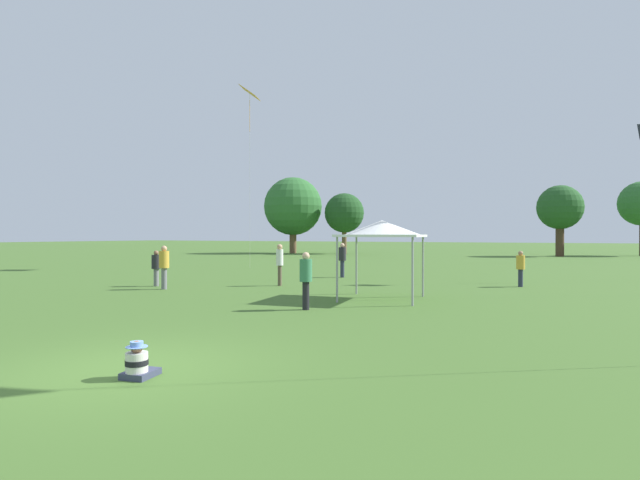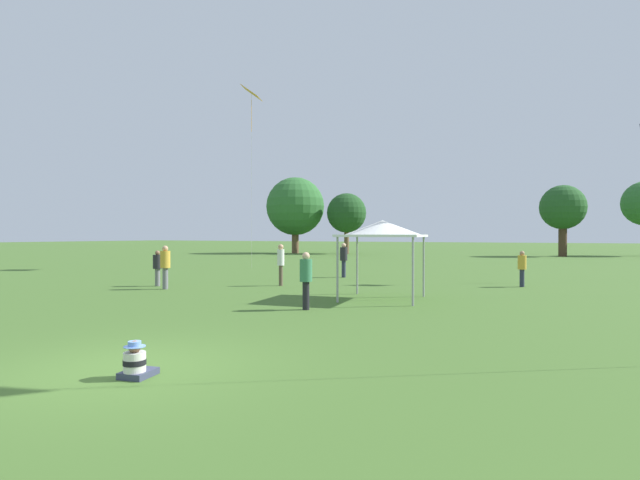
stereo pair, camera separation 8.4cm
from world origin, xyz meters
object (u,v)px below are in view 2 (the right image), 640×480
person_standing_3 (165,263)px  distant_tree_1 (295,207)px  person_standing_1 (158,265)px  kite_4 (251,96)px  seated_toddler (136,363)px  person_standing_0 (306,276)px  distant_tree_2 (347,213)px  canopy_tent (383,229)px  person_standing_4 (522,266)px  distant_tree_3 (563,208)px  person_standing_2 (281,260)px  person_standing_5 (344,257)px

person_standing_3 → distant_tree_1: (-15.31, 37.37, 4.62)m
person_standing_1 → kite_4: bearing=169.5°
seated_toddler → person_standing_1: size_ratio=0.38×
person_standing_0 → distant_tree_2: bearing=111.1°
seated_toddler → canopy_tent: size_ratio=0.19×
person_standing_4 → seated_toddler: bearing=-7.5°
distant_tree_2 → distant_tree_3: bearing=8.4°
person_standing_2 → person_standing_3: (-3.45, -3.33, -0.06)m
kite_4 → distant_tree_1: 27.97m
person_standing_3 → person_standing_5: bearing=42.4°
person_standing_3 → distant_tree_3: 44.22m
person_standing_4 → canopy_tent: size_ratio=0.50×
person_standing_0 → distant_tree_3: size_ratio=0.23×
person_standing_2 → distant_tree_3: distant_tree_3 is taller
person_standing_1 → kite_4: 15.92m
person_standing_1 → distant_tree_1: 39.52m
distant_tree_1 → distant_tree_3: (29.14, 4.45, -0.68)m
person_standing_1 → distant_tree_1: bearing=175.5°
distant_tree_2 → kite_4: bearing=-79.8°
person_standing_4 → distant_tree_1: 41.30m
distant_tree_2 → distant_tree_3: size_ratio=0.97×
person_standing_4 → canopy_tent: (-3.88, -6.60, 1.50)m
person_standing_4 → canopy_tent: canopy_tent is taller
person_standing_0 → person_standing_2: bearing=126.2°
person_standing_5 → canopy_tent: 9.03m
person_standing_5 → kite_4: 13.91m
distant_tree_1 → distant_tree_3: 29.48m
seated_toddler → kite_4: size_ratio=0.05×
seated_toddler → person_standing_1: 14.43m
kite_4 → distant_tree_1: size_ratio=1.31×
person_standing_4 → kite_4: bearing=-99.7°
person_standing_0 → distant_tree_1: size_ratio=0.18×
distant_tree_2 → person_standing_4: bearing=-54.8°
kite_4 → distant_tree_3: (18.13, 29.51, -6.42)m
person_standing_0 → person_standing_4: bearing=61.5°
person_standing_4 → distant_tree_2: 38.06m
person_standing_2 → person_standing_3: size_ratio=1.02×
person_standing_2 → person_standing_0: bearing=-81.9°
seated_toddler → person_standing_4: (4.07, 17.19, 0.67)m
distant_tree_1 → distant_tree_2: bearing=9.8°
person_standing_0 → person_standing_4: 11.09m
kite_4 → canopy_tent: bearing=-104.2°
person_standing_1 → person_standing_2: 5.31m
canopy_tent → person_standing_2: bearing=156.6°
person_standing_4 → distant_tree_3: size_ratio=0.21×
seated_toddler → distant_tree_1: (-24.09, 47.02, 5.44)m
seated_toddler → distant_tree_1: distant_tree_1 is taller
person_standing_2 → person_standing_5: size_ratio=1.01×
distant_tree_1 → person_standing_4: bearing=-46.6°
person_standing_4 → kite_4: 20.68m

